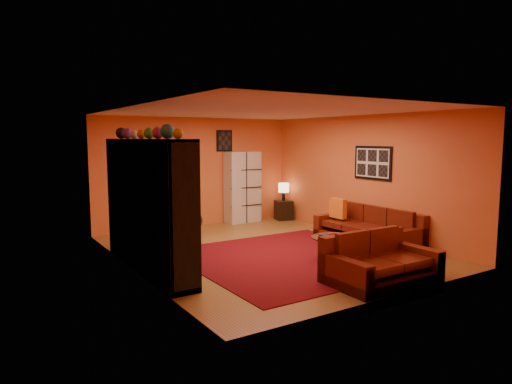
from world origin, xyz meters
TOP-DOWN VIEW (x-y plane):
  - floor at (0.00, 0.00)m, footprint 6.00×6.00m
  - ceiling at (0.00, 0.00)m, footprint 6.00×6.00m
  - wall_back at (0.00, 3.00)m, footprint 6.00×0.00m
  - wall_front at (0.00, -3.00)m, footprint 6.00×0.00m
  - wall_left at (-2.50, 0.00)m, footprint 0.00×6.00m
  - wall_right at (2.50, 0.00)m, footprint 0.00×6.00m
  - rug at (0.10, -0.70)m, footprint 3.60×3.60m
  - doorway at (-0.70, 2.96)m, footprint 0.95×0.10m
  - wall_art_right at (2.48, -0.30)m, footprint 0.03×1.00m
  - wall_art_back at (0.75, 2.98)m, footprint 0.42×0.03m
  - entertainment_unit at (-2.27, 0.00)m, footprint 0.45×3.00m
  - tv at (-2.23, -0.09)m, footprint 0.97×0.13m
  - sofa at (2.14, -0.60)m, footprint 0.94×2.26m
  - loveseat at (0.38, -2.41)m, footprint 1.63×0.99m
  - throw_pillow at (1.95, 0.15)m, footprint 0.12×0.42m
  - coffee_table at (0.63, -1.21)m, footprint 0.81×0.81m
  - storage_cabinet at (1.16, 2.80)m, footprint 0.91×0.45m
  - bowl_chair at (-0.66, 2.12)m, footprint 0.69×0.69m
  - side_table at (2.23, 2.51)m, footprint 0.49×0.49m
  - table_lamp at (2.23, 2.51)m, footprint 0.27×0.27m

SIDE VIEW (x-z plane):
  - floor at x=0.00m, z-range 0.00..0.00m
  - rug at x=0.10m, z-range 0.00..0.01m
  - side_table at x=2.23m, z-range 0.00..0.50m
  - loveseat at x=0.38m, z-range -0.14..0.71m
  - sofa at x=2.14m, z-range -0.14..0.71m
  - bowl_chair at x=-0.66m, z-range 0.02..0.58m
  - coffee_table at x=0.63m, z-range 0.16..0.57m
  - throw_pillow at x=1.95m, z-range 0.42..0.84m
  - table_lamp at x=2.23m, z-range 0.59..1.05m
  - storage_cabinet at x=1.16m, z-range 0.00..1.78m
  - tv at x=-2.23m, z-range 0.72..1.28m
  - doorway at x=-0.70m, z-range 0.00..2.04m
  - entertainment_unit at x=-2.27m, z-range 0.00..2.10m
  - wall_back at x=0.00m, z-range -1.70..4.30m
  - wall_front at x=0.00m, z-range -1.70..4.30m
  - wall_left at x=-2.50m, z-range -1.70..4.30m
  - wall_right at x=2.50m, z-range -1.70..4.30m
  - wall_art_right at x=2.48m, z-range 1.25..1.95m
  - wall_art_back at x=0.75m, z-range 1.79..2.31m
  - ceiling at x=0.00m, z-range 2.60..2.60m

